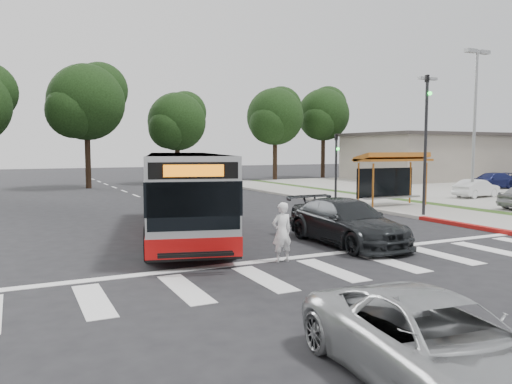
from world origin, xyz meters
TOP-DOWN VIEW (x-y plane):
  - ground at (0.00, 0.00)m, footprint 140.00×140.00m
  - sidewalk_east at (11.00, 8.00)m, footprint 4.00×40.00m
  - curb_east at (9.00, 8.00)m, footprint 0.30×40.00m
  - curb_east_red at (9.00, -2.00)m, footprint 0.32×6.00m
  - parking_lot at (23.00, 10.00)m, footprint 18.00×36.00m
  - commercial_building at (30.00, 22.00)m, footprint 14.00×10.00m
  - building_roof_cap at (30.00, 22.00)m, footprint 14.60×10.60m
  - crosswalk_ladder at (0.00, -5.00)m, footprint 18.00×2.60m
  - bus_shelter at (10.80, 5.10)m, footprint 4.20×1.60m
  - traffic_signal_ne_tall at (9.60, 1.49)m, footprint 0.18×0.37m
  - traffic_signal_ne_short at (9.60, 8.49)m, footprint 0.18×0.37m
  - lot_light_front at (18.00, 6.00)m, footprint 1.90×0.35m
  - lot_light_mid at (24.00, 16.00)m, footprint 1.90×0.35m
  - tree_ne_a at (16.08, 28.06)m, footprint 6.16×5.74m
  - tree_ne_b at (23.08, 30.06)m, footprint 6.16×5.74m
  - tree_north_a at (-1.92, 26.07)m, footprint 6.60×6.15m
  - tree_north_b at (6.07, 28.06)m, footprint 5.72×5.33m
  - transit_bus at (-1.76, 2.06)m, footprint 5.40×11.78m
  - pedestrian at (-0.68, -3.54)m, footprint 0.63×0.43m
  - dark_sedan at (2.50, -2.24)m, footprint 2.14×5.16m
  - silver_suv_south at (-2.50, -11.00)m, footprint 2.47×4.61m
  - parked_car_1 at (18.90, 6.42)m, footprint 3.55×1.61m
  - parked_car_3 at (25.52, 10.74)m, footprint 4.41×2.25m

SIDE VIEW (x-z plane):
  - ground at x=0.00m, z-range 0.00..0.00m
  - crosswalk_ladder at x=0.00m, z-range 0.00..0.01m
  - parking_lot at x=23.00m, z-range 0.00..0.10m
  - sidewalk_east at x=11.00m, z-range 0.00..0.12m
  - curb_east at x=9.00m, z-range 0.00..0.15m
  - curb_east_red at x=9.00m, z-range 0.00..0.15m
  - silver_suv_south at x=-2.50m, z-range 0.00..1.23m
  - parked_car_1 at x=18.90m, z-range 0.10..1.23m
  - parked_car_3 at x=25.52m, z-range 0.10..1.33m
  - dark_sedan at x=2.50m, z-range 0.00..1.49m
  - pedestrian at x=-0.68m, z-range 0.00..1.68m
  - transit_bus at x=-1.76m, z-range 0.00..2.98m
  - commercial_building at x=30.00m, z-range 0.00..4.40m
  - bus_shelter at x=10.80m, z-range 0.92..3.78m
  - traffic_signal_ne_short at x=9.60m, z-range 0.48..4.48m
  - traffic_signal_ne_tall at x=9.60m, z-range 0.63..7.13m
  - building_roof_cap at x=30.00m, z-range 4.40..4.70m
  - tree_north_b at x=6.07m, z-range 1.45..9.88m
  - lot_light_front at x=18.00m, z-range 1.40..10.41m
  - lot_light_mid at x=24.00m, z-range 1.40..10.41m
  - tree_ne_a at x=16.08m, z-range 1.74..11.04m
  - tree_ne_b at x=23.08m, z-range 1.91..11.93m
  - tree_north_a at x=-1.92m, z-range 1.84..12.01m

